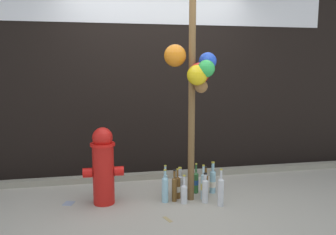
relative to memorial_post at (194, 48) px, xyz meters
name	(u,v)px	position (x,y,z in m)	size (l,w,h in m)	color
ground_plane	(175,209)	(-0.25, -0.20, -1.72)	(14.00, 14.00, 0.00)	#ADA899
building_wall	(154,33)	(-0.25, 1.23, 0.26)	(10.00, 0.21, 3.95)	black
curb_strip	(159,175)	(-0.25, 0.87, -1.68)	(8.00, 0.12, 0.08)	gray
memorial_post	(194,48)	(0.00, 0.00, 0.00)	(0.69, 0.41, 3.05)	brown
fire_hydrant	(103,165)	(-0.99, 0.12, -1.28)	(0.45, 0.27, 0.86)	red
bottle_0	(196,182)	(0.10, 0.23, -1.58)	(0.06, 0.06, 0.37)	#337038
bottle_1	(203,185)	(0.13, 0.02, -1.55)	(0.06, 0.06, 0.41)	#B2DBEA
bottle_2	(177,187)	(-0.15, 0.10, -1.58)	(0.07, 0.07, 0.35)	brown
bottle_3	(221,191)	(0.26, -0.21, -1.55)	(0.07, 0.07, 0.42)	silver
bottle_4	(213,181)	(0.30, 0.19, -1.57)	(0.07, 0.07, 0.38)	#93CCE0
bottle_5	(184,193)	(-0.11, -0.06, -1.59)	(0.07, 0.07, 0.33)	silver
bottle_6	(180,184)	(-0.10, 0.20, -1.58)	(0.07, 0.07, 0.34)	silver
bottle_7	(165,188)	(-0.32, 0.02, -1.56)	(0.07, 0.07, 0.38)	#93CCE0
bottle_8	(165,184)	(-0.28, 0.21, -1.58)	(0.06, 0.06, 0.37)	#B2DBEA
bottle_9	(206,185)	(0.18, 0.10, -1.58)	(0.06, 0.06, 0.36)	brown
bottle_10	(205,190)	(0.12, -0.08, -1.57)	(0.07, 0.07, 0.34)	silver
bottle_11	(174,188)	(-0.21, 0.02, -1.56)	(0.06, 0.06, 0.37)	brown
litter_0	(168,219)	(-0.37, -0.44, -1.71)	(0.14, 0.04, 0.01)	tan
litter_1	(69,203)	(-1.39, 0.18, -1.71)	(0.13, 0.11, 0.01)	#8C99B2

